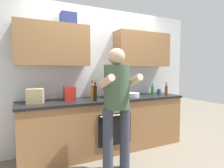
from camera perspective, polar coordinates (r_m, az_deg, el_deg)
The scene contains 15 objects.
ground_plane at distance 3.52m, azimuth -1.56°, elevation -18.92°, with size 12.00×12.00×0.00m, color #756B5B.
back_wall_unit at distance 3.49m, azimuth -3.48°, elevation 5.98°, with size 4.00×0.38×2.50m.
counter at distance 3.37m, azimuth -1.57°, elevation -11.85°, with size 2.84×0.67×0.90m.
person_standing at distance 2.57m, azimuth 1.43°, elevation -4.64°, with size 0.49×0.45×1.67m.
bottle_juice at distance 3.31m, azimuth -5.80°, elevation -2.06°, with size 0.06×0.06×0.30m.
bottle_soda at distance 3.82m, azimuth 11.93°, elevation -1.78°, with size 0.05×0.05×0.22m.
bottle_hotsauce at distance 3.46m, azimuth -0.17°, elevation -1.58°, with size 0.08×0.08×0.32m.
bottle_soy at distance 3.02m, azimuth -5.03°, elevation -2.70°, with size 0.06×0.06×0.29m.
bottle_vinegar at distance 3.81m, azimuth 15.83°, elevation -1.80°, with size 0.06×0.06×0.24m.
bottle_water at distance 3.51m, azimuth 2.69°, elevation -2.18°, with size 0.08×0.08×0.23m.
cup_tea at distance 4.02m, azimuth 13.76°, elevation -2.12°, with size 0.08×0.08×0.10m, color #33598C.
mixing_bowl at distance 3.44m, azimuth 5.98°, elevation -3.25°, with size 0.26×0.26×0.08m, color silver.
potted_herb at distance 3.31m, azimuth -1.25°, elevation -1.87°, with size 0.16×0.16×0.24m.
grocery_bag_crisps at distance 3.16m, azimuth -12.52°, elevation -2.73°, with size 0.17×0.20×0.21m, color red.
grocery_bag_bread at distance 2.99m, azimuth -21.86°, elevation -3.34°, with size 0.23×0.19×0.21m, color tan.
Camera 1 is at (-1.35, -2.94, 1.39)m, focal length 30.75 mm.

